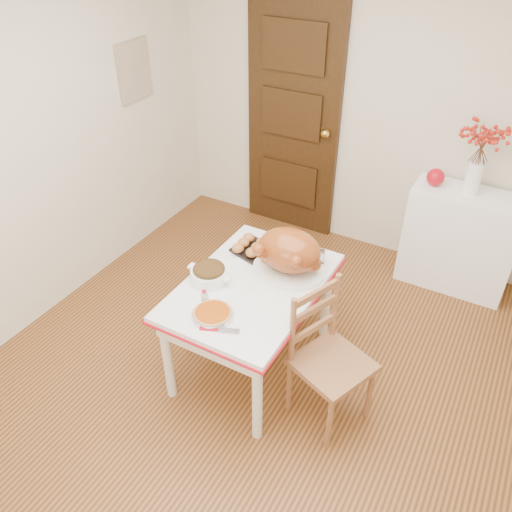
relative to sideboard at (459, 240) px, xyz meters
The scene contains 18 objects.
floor 2.03m from the sideboard, 116.14° to the right, with size 3.50×4.00×0.00m, color #422811.
wall_back 1.23m from the sideboard, 165.86° to the left, with size 3.50×0.00×2.50m, color beige.
wall_left 3.28m from the sideboard, 145.84° to the right, with size 0.00×4.00×2.50m, color beige.
door_back 1.70m from the sideboard, behind, with size 0.85×0.06×2.06m, color black.
photo_board 2.88m from the sideboard, 167.44° to the right, with size 0.03×0.35×0.45m, color #C3AF8C.
sideboard is the anchor object (origin of this frame).
kitchen_table 1.85m from the sideboard, 121.94° to the right, with size 0.79×1.15×0.69m, color white, non-canonical shape.
chair_oak 1.75m from the sideboard, 102.11° to the right, with size 0.40×0.40×0.90m, color #925C34, non-canonical shape.
berry_vase 0.67m from the sideboard, behind, with size 0.27×0.27×0.51m, color white, non-canonical shape.
apple 0.56m from the sideboard, behind, with size 0.13×0.13×0.13m, color #B00A18.
turkey_platter 1.64m from the sideboard, 121.92° to the right, with size 0.47×0.38×0.30m, color #913D18, non-canonical shape.
pumpkin_pie 2.21m from the sideboard, 117.95° to the right, with size 0.23×0.23×0.05m, color #963B07.
stuffing_dish 2.10m from the sideboard, 126.43° to the right, with size 0.29×0.23×0.11m, color #412911, non-canonical shape.
rolls_tray 1.72m from the sideboard, 131.14° to the right, with size 0.30×0.23×0.08m, color #C07338, non-canonical shape.
pie_server 2.24m from the sideboard, 114.83° to the right, with size 0.22×0.06×0.01m, color silver, non-canonical shape.
carving_knife 2.18m from the sideboard, 122.52° to the right, with size 0.27×0.06×0.01m, color silver, non-canonical shape.
drinking_glass 1.48m from the sideboard, 128.90° to the right, with size 0.06×0.06×0.10m, color white.
shaker_pair 1.41m from the sideboard, 122.12° to the right, with size 0.10×0.04×0.10m, color white, non-canonical shape.
Camera 1 is at (1.13, -1.94, 2.69)m, focal length 36.31 mm.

